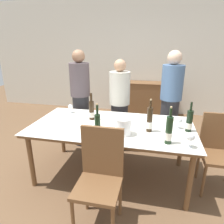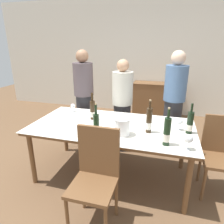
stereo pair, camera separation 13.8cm
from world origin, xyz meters
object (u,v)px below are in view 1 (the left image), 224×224
object	(u,v)px
wine_glass_1	(120,117)
person_host	(81,100)
wine_bottle_2	(189,122)
wine_glass_0	(190,137)
person_guest_left	(120,107)
ice_bucket	(124,126)
chair_right_end	(219,147)
wine_bottle_1	(150,120)
wine_bottle_4	(169,131)
wine_bottle_3	(98,125)
wine_glass_4	(71,107)
dining_table	(112,129)
sideboard_cabinet	(150,99)
chair_near_front	(100,172)
person_guest_right	(170,104)
wine_glass_2	(179,121)
wine_bottle_0	(92,111)
wine_glass_3	(118,121)

from	to	relation	value
wine_glass_1	person_host	bearing A→B (deg)	138.64
wine_bottle_2	wine_glass_0	world-z (taller)	wine_bottle_2
person_host	person_guest_left	distance (m)	0.69
ice_bucket	chair_right_end	bearing A→B (deg)	15.67
ice_bucket	person_guest_left	world-z (taller)	person_guest_left
ice_bucket	wine_bottle_1	xyz separation A→B (m)	(0.28, 0.14, 0.04)
wine_bottle_4	wine_glass_1	size ratio (longest dim) A/B	2.88
wine_bottle_3	wine_glass_4	world-z (taller)	wine_bottle_3
chair_right_end	person_host	size ratio (longest dim) A/B	0.57
dining_table	wine_glass_4	distance (m)	0.81
sideboard_cabinet	person_host	size ratio (longest dim) A/B	0.69
chair_near_front	person_guest_right	xyz separation A→B (m)	(0.71, 1.59, 0.26)
person_host	person_guest_left	xyz separation A→B (m)	(0.68, -0.02, -0.07)
wine_bottle_3	chair_right_end	world-z (taller)	wine_bottle_3
wine_glass_1	wine_bottle_1	bearing A→B (deg)	-23.12
chair_near_front	person_host	size ratio (longest dim) A/B	0.61
wine_glass_0	wine_glass_2	distance (m)	0.48
ice_bucket	wine_bottle_4	world-z (taller)	wine_bottle_4
wine_glass_4	wine_bottle_3	bearing A→B (deg)	-46.67
wine_glass_2	chair_right_end	xyz separation A→B (m)	(0.50, 0.01, -0.31)
wine_bottle_1	wine_bottle_2	xyz separation A→B (m)	(0.46, 0.11, -0.02)
wine_bottle_4	wine_glass_2	bearing A→B (deg)	71.58
wine_glass_1	person_guest_left	bearing A→B (deg)	101.28
wine_bottle_2	wine_glass_0	size ratio (longest dim) A/B	2.29
wine_bottle_1	wine_bottle_2	distance (m)	0.47
wine_bottle_2	wine_glass_2	size ratio (longest dim) A/B	2.60
ice_bucket	wine_glass_4	distance (m)	1.07
ice_bucket	wine_bottle_2	world-z (taller)	wine_bottle_2
wine_glass_4	wine_bottle_2	bearing A→B (deg)	-11.23
wine_bottle_0	wine_bottle_4	world-z (taller)	wine_bottle_4
wine_glass_0	person_host	distance (m)	2.00
wine_glass_1	chair_right_end	xyz separation A→B (m)	(1.23, 0.02, -0.30)
ice_bucket	sideboard_cabinet	bearing A→B (deg)	85.66
wine_bottle_2	chair_right_end	size ratio (longest dim) A/B	0.38
dining_table	wine_glass_3	bearing A→B (deg)	-39.13
wine_bottle_0	wine_glass_3	bearing A→B (deg)	-28.08
wine_bottle_1	wine_glass_3	distance (m)	0.38
sideboard_cabinet	wine_bottle_1	world-z (taller)	wine_bottle_1
wine_glass_1	wine_glass_3	bearing A→B (deg)	-91.01
wine_glass_2	wine_glass_4	distance (m)	1.56
sideboard_cabinet	person_guest_right	bearing A→B (deg)	-78.65
wine_bottle_2	chair_near_front	size ratio (longest dim) A/B	0.36
wine_glass_3	wine_glass_4	xyz separation A→B (m)	(-0.81, 0.42, -0.01)
wine_bottle_1	person_guest_left	size ratio (longest dim) A/B	0.26
wine_glass_3	chair_right_end	xyz separation A→B (m)	(1.23, 0.16, -0.31)
dining_table	wine_glass_4	size ratio (longest dim) A/B	15.94
ice_bucket	person_guest_right	world-z (taller)	person_guest_right
wine_glass_4	person_guest_right	size ratio (longest dim) A/B	0.08
wine_bottle_0	wine_bottle_1	distance (m)	0.82
wine_bottle_2	wine_glass_4	world-z (taller)	wine_bottle_2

